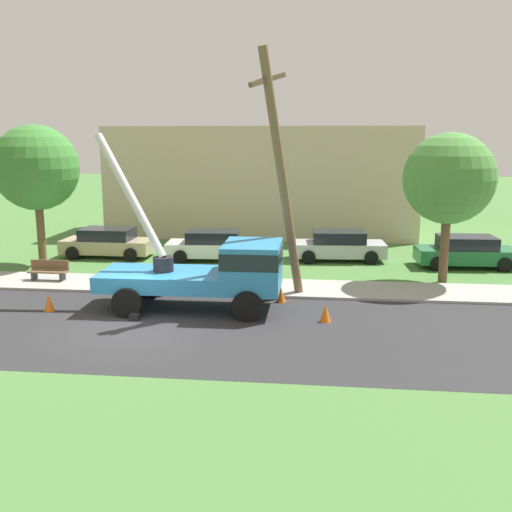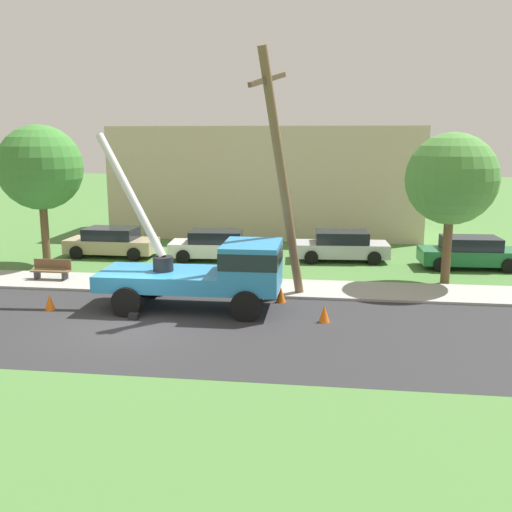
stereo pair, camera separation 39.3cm
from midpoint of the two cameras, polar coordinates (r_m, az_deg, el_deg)
ground_plane at (r=30.14m, az=-4.25°, el=0.38°), size 120.00×120.00×0.00m
road_asphalt at (r=18.92m, az=-11.69°, el=-6.68°), size 80.00×7.53×0.01m
sidewalk_strip at (r=23.56m, az=-7.67°, el=-2.77°), size 80.00×2.63×0.10m
utility_truck at (r=19.99m, az=-3.53°, el=-1.28°), size 6.79×3.20×5.98m
leaning_utility_pole at (r=20.54m, az=3.08°, el=7.84°), size 1.86×2.66×8.80m
traffic_cone_ahead at (r=18.98m, az=7.26°, el=-5.59°), size 0.36×0.36×0.56m
traffic_cone_behind at (r=21.25m, az=-18.95°, el=-4.26°), size 0.36×0.36×0.56m
traffic_cone_curbside at (r=21.04m, az=2.98°, el=-3.78°), size 0.36×0.36×0.56m
parked_sedan_tan at (r=29.75m, az=-13.52°, el=1.33°), size 4.43×2.07×1.42m
parked_sedan_white at (r=28.14m, az=-3.50°, el=1.06°), size 4.51×2.21×1.42m
parked_sedan_silver at (r=28.23m, az=8.72°, el=0.98°), size 4.51×2.21×1.42m
parked_sedan_green at (r=28.10m, az=20.50°, el=0.32°), size 4.48×2.15×1.42m
park_bench at (r=25.33m, az=-18.88°, el=-1.32°), size 1.60×0.45×0.90m
roadside_tree_near at (r=24.37m, az=18.96°, el=7.08°), size 3.60×3.60×6.02m
roadside_tree_far at (r=28.28m, az=-19.91°, el=8.07°), size 3.81×3.81×6.38m
lowrise_building_backdrop at (r=35.82m, az=1.43°, el=7.37°), size 18.00×6.00×6.40m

